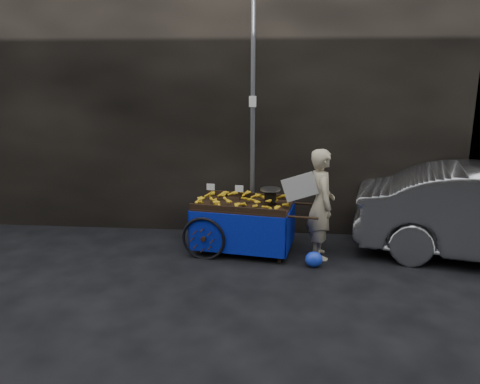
# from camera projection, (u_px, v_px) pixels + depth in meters

# --- Properties ---
(ground) EXTENTS (80.00, 80.00, 0.00)m
(ground) POSITION_uv_depth(u_px,v_px,m) (227.00, 266.00, 7.16)
(ground) COLOR black
(ground) RESTS_ON ground
(building_wall) EXTENTS (13.50, 2.00, 5.00)m
(building_wall) POSITION_uv_depth(u_px,v_px,m) (262.00, 92.00, 9.01)
(building_wall) COLOR black
(building_wall) RESTS_ON ground
(street_pole) EXTENTS (0.12, 0.10, 4.00)m
(street_pole) POSITION_uv_depth(u_px,v_px,m) (253.00, 125.00, 7.88)
(street_pole) COLOR slate
(street_pole) RESTS_ON ground
(banana_cart) EXTENTS (2.24, 1.28, 1.15)m
(banana_cart) POSITION_uv_depth(u_px,v_px,m) (241.00, 209.00, 7.62)
(banana_cart) COLOR black
(banana_cart) RESTS_ON ground
(vendor) EXTENTS (0.90, 0.70, 1.75)m
(vendor) POSITION_uv_depth(u_px,v_px,m) (321.00, 204.00, 7.30)
(vendor) COLOR tan
(vendor) RESTS_ON ground
(plastic_bag) EXTENTS (0.27, 0.21, 0.24)m
(plastic_bag) POSITION_uv_depth(u_px,v_px,m) (314.00, 259.00, 7.09)
(plastic_bag) COLOR blue
(plastic_bag) RESTS_ON ground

